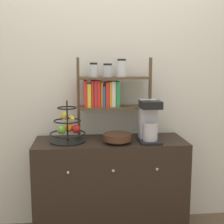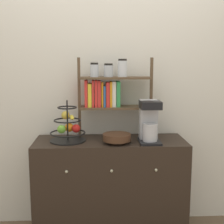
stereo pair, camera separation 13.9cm
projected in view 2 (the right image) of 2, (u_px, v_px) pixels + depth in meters
name	position (u px, v px, depth m)	size (l,w,h in m)	color
wall_back	(109.00, 86.00, 2.87)	(7.00, 0.05, 2.60)	silver
sideboard	(110.00, 188.00, 2.74)	(1.29, 0.48, 0.85)	black
coffee_maker	(149.00, 121.00, 2.60)	(0.17, 0.24, 0.35)	black
fruit_stand	(68.00, 128.00, 2.63)	(0.30, 0.30, 0.35)	black
wooden_bowl	(117.00, 138.00, 2.57)	(0.23, 0.23, 0.08)	#422819
shelf_hutch	(108.00, 90.00, 2.72)	(0.66, 0.20, 0.70)	brown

